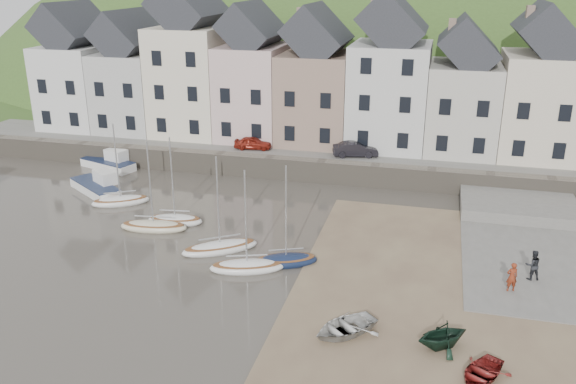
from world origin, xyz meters
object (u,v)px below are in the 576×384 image
(rowboat_white, at_px, (345,327))
(rowboat_red, at_px, (481,373))
(car_left, at_px, (253,143))
(car_right, at_px, (355,149))
(rowboat_green, at_px, (442,335))
(person_red, at_px, (512,277))
(sailboat_0, at_px, (121,201))
(person_dark, at_px, (533,265))

(rowboat_white, relative_size, rowboat_red, 1.22)
(car_left, bearing_deg, car_right, -97.08)
(rowboat_green, height_order, person_red, person_red)
(car_left, bearing_deg, rowboat_red, -151.87)
(person_red, bearing_deg, sailboat_0, -31.01)
(sailboat_0, bearing_deg, rowboat_white, -33.99)
(person_dark, bearing_deg, person_red, 37.06)
(person_dark, height_order, car_right, car_right)
(rowboat_red, bearing_deg, person_red, 105.43)
(rowboat_red, relative_size, person_dark, 1.57)
(car_left, bearing_deg, person_dark, -134.22)
(rowboat_green, xyz_separation_m, car_right, (-7.58, 23.96, 1.49))
(sailboat_0, xyz_separation_m, rowboat_white, (18.88, -12.73, 0.14))
(sailboat_0, height_order, rowboat_white, sailboat_0)
(rowboat_green, xyz_separation_m, rowboat_red, (1.65, -1.89, -0.39))
(rowboat_green, bearing_deg, rowboat_white, -125.20)
(sailboat_0, bearing_deg, car_left, 58.87)
(person_red, bearing_deg, rowboat_white, 20.29)
(rowboat_red, bearing_deg, car_left, 153.60)
(sailboat_0, height_order, rowboat_red, sailboat_0)
(person_dark, relative_size, car_right, 0.46)
(rowboat_green, height_order, car_right, car_right)
(person_dark, height_order, car_left, car_left)
(rowboat_white, bearing_deg, sailboat_0, -170.58)
(person_dark, bearing_deg, sailboat_0, -26.31)
(car_left, relative_size, car_right, 0.86)
(rowboat_green, distance_m, car_left, 29.18)
(sailboat_0, xyz_separation_m, rowboat_green, (23.37, -12.75, 0.46))
(sailboat_0, height_order, rowboat_green, sailboat_0)
(rowboat_red, xyz_separation_m, person_red, (1.85, 8.03, 0.61))
(sailboat_0, bearing_deg, person_red, -13.81)
(person_red, height_order, person_dark, person_dark)
(rowboat_red, height_order, car_left, car_left)
(sailboat_0, distance_m, car_left, 13.24)
(sailboat_0, relative_size, rowboat_white, 1.89)
(car_left, distance_m, car_right, 9.02)
(rowboat_green, distance_m, person_dark, 9.14)
(rowboat_red, height_order, person_dark, person_dark)
(rowboat_green, relative_size, person_red, 1.53)
(sailboat_0, distance_m, person_dark, 28.54)
(rowboat_white, relative_size, person_red, 2.01)
(rowboat_red, height_order, car_right, car_right)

